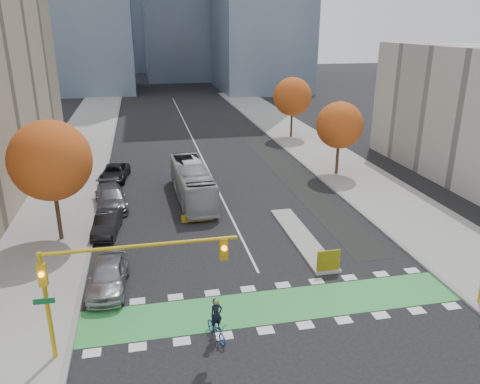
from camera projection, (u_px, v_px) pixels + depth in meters
name	position (u px, v px, depth m)	size (l,w,h in m)	color
ground	(283.00, 323.00, 22.92)	(300.00, 300.00, 0.00)	black
sidewalk_west	(57.00, 200.00, 38.72)	(7.00, 120.00, 0.15)	gray
sidewalk_east	(359.00, 179.00, 43.92)	(7.00, 120.00, 0.15)	gray
curb_west	(101.00, 197.00, 39.39)	(0.30, 120.00, 0.16)	gray
curb_east	(324.00, 182.00, 43.24)	(0.30, 120.00, 0.16)	gray
bike_crossing	(275.00, 306.00, 24.30)	(20.00, 3.00, 0.01)	green
centre_line	(193.00, 139.00, 59.76)	(0.15, 70.00, 0.01)	silver
bike_lane_paint	(270.00, 156.00, 51.99)	(2.50, 50.00, 0.01)	black
median_island	(301.00, 237.00, 31.95)	(1.60, 10.00, 0.16)	gray
hazard_board	(329.00, 261.00, 27.29)	(1.40, 0.12, 1.30)	yellow
tree_west	(51.00, 161.00, 29.76)	(5.20, 5.20, 8.22)	#332114
tree_east_near	(340.00, 125.00, 43.85)	(4.40, 4.40, 7.08)	#332114
tree_east_far	(292.00, 97.00, 58.55)	(4.80, 4.80, 7.65)	#332114
traffic_signal_west	(108.00, 272.00, 19.56)	(8.53, 0.56, 5.20)	#BF9914
cyclist	(217.00, 325.00, 21.57)	(1.15, 1.93, 2.10)	#203B96
bus	(192.00, 182.00, 38.68)	(2.49, 10.66, 2.97)	#A7ABAE
parked_car_a	(108.00, 275.00, 25.60)	(1.99, 4.94, 1.68)	#949398
parked_car_b	(107.00, 223.00, 32.58)	(1.55, 4.44, 1.46)	black
parked_car_c	(111.00, 198.00, 37.16)	(2.29, 5.63, 1.63)	#525257
parked_car_d	(115.00, 173.00, 43.75)	(2.30, 4.99, 1.39)	black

